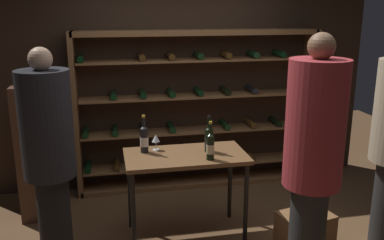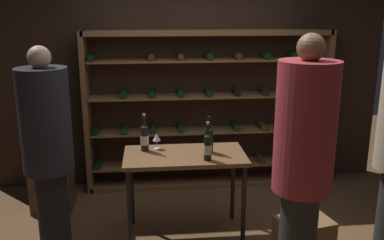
# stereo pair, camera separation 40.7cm
# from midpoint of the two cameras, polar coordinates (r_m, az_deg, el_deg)

# --- Properties ---
(back_wall) EXTENTS (4.98, 0.10, 2.76)m
(back_wall) POSITION_cam_midpoint_polar(r_m,az_deg,el_deg) (5.34, -4.31, 5.87)
(back_wall) COLOR #332319
(back_wall) RESTS_ON ground
(wine_rack) EXTENTS (3.01, 0.32, 1.96)m
(wine_rack) POSITION_cam_midpoint_polar(r_m,az_deg,el_deg) (5.25, -1.58, 1.22)
(wine_rack) COLOR brown
(wine_rack) RESTS_ON ground
(tasting_table) EXTENTS (1.17, 0.63, 0.86)m
(tasting_table) POSITION_cam_midpoint_polar(r_m,az_deg,el_deg) (4.11, -3.70, -5.93)
(tasting_table) COLOR brown
(tasting_table) RESTS_ON ground
(person_guest_plum_blouse) EXTENTS (0.44, 0.44, 2.06)m
(person_guest_plum_blouse) POSITION_cam_midpoint_polar(r_m,az_deg,el_deg) (3.29, 12.63, -4.61)
(person_guest_plum_blouse) COLOR #252525
(person_guest_plum_blouse) RESTS_ON ground
(person_guest_blue_shirt) EXTENTS (0.43, 0.43, 1.92)m
(person_guest_blue_shirt) POSITION_cam_midpoint_polar(r_m,az_deg,el_deg) (3.81, -21.70, -3.81)
(person_guest_blue_shirt) COLOR black
(person_guest_blue_shirt) RESTS_ON ground
(wine_crate) EXTENTS (0.54, 0.44, 0.35)m
(wine_crate) POSITION_cam_midpoint_polar(r_m,az_deg,el_deg) (4.22, 12.25, -14.45)
(wine_crate) COLOR brown
(wine_crate) RESTS_ON ground
(display_cabinet) EXTENTS (0.44, 0.36, 1.46)m
(display_cabinet) POSITION_cam_midpoint_polar(r_m,az_deg,el_deg) (4.85, -22.12, -4.13)
(display_cabinet) COLOR #4C2D1E
(display_cabinet) RESTS_ON ground
(wine_bottle_amber_reserve) EXTENTS (0.08, 0.08, 0.37)m
(wine_bottle_amber_reserve) POSITION_cam_midpoint_polar(r_m,az_deg,el_deg) (4.13, -9.28, -2.57)
(wine_bottle_amber_reserve) COLOR black
(wine_bottle_amber_reserve) RESTS_ON tasting_table
(wine_bottle_red_label) EXTENTS (0.08, 0.08, 0.37)m
(wine_bottle_red_label) POSITION_cam_midpoint_polar(r_m,az_deg,el_deg) (3.89, -0.50, -3.58)
(wine_bottle_red_label) COLOR black
(wine_bottle_red_label) RESTS_ON tasting_table
(wine_bottle_black_capsule) EXTENTS (0.09, 0.09, 0.36)m
(wine_bottle_black_capsule) POSITION_cam_midpoint_polar(r_m,az_deg,el_deg) (4.10, -0.53, -2.61)
(wine_bottle_black_capsule) COLOR black
(wine_bottle_black_capsule) RESTS_ON tasting_table
(wine_glass_stemmed_center) EXTENTS (0.08, 0.08, 0.16)m
(wine_glass_stemmed_center) POSITION_cam_midpoint_polar(r_m,az_deg,el_deg) (4.19, -7.68, -2.58)
(wine_glass_stemmed_center) COLOR silver
(wine_glass_stemmed_center) RESTS_ON tasting_table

